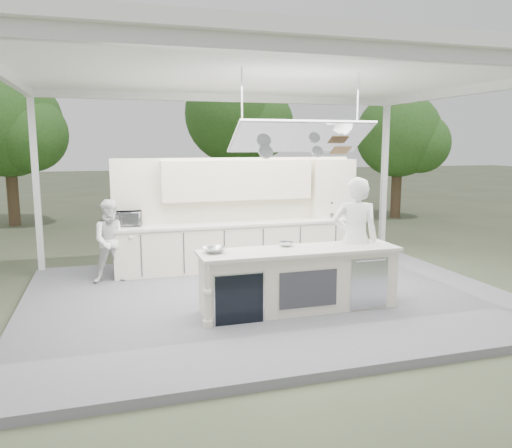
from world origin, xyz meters
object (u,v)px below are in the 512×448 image
object	(u,v)px
demo_island	(298,279)
back_counter	(240,245)
sous_chef	(113,241)
head_chef	(355,239)

from	to	relation	value
demo_island	back_counter	xyz separation A→B (m)	(-0.18, 2.81, 0.00)
sous_chef	demo_island	bearing A→B (deg)	-45.82
sous_chef	head_chef	bearing A→B (deg)	-34.32
head_chef	demo_island	bearing A→B (deg)	33.71
back_counter	sous_chef	bearing A→B (deg)	-172.06
back_counter	head_chef	distance (m)	2.93
demo_island	sous_chef	bearing A→B (deg)	137.50
demo_island	sous_chef	world-z (taller)	sous_chef
demo_island	back_counter	distance (m)	2.82
demo_island	sous_chef	xyz separation A→B (m)	(-2.69, 2.46, 0.29)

